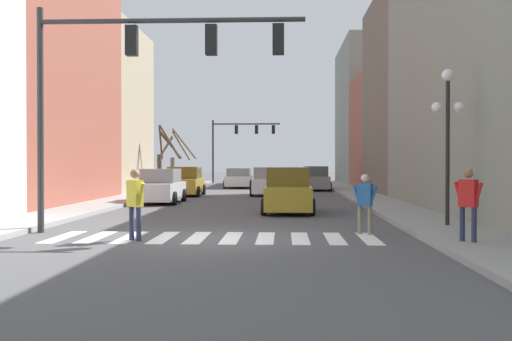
{
  "coord_description": "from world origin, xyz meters",
  "views": [
    {
      "loc": [
        1.8,
        -15.34,
        1.97
      ],
      "look_at": [
        -0.09,
        26.59,
        1.45
      ],
      "focal_mm": 42.0,
      "sensor_mm": 36.0,
      "label": 1
    }
  ],
  "objects_px": {
    "car_parked_left_far": "(288,191)",
    "street_tree_right_mid": "(163,159)",
    "traffic_signal_near": "(138,64)",
    "pedestrian_crossing_street": "(135,198)",
    "pedestrian_waiting_at_curb": "(365,199)",
    "car_parked_right_far": "(316,179)",
    "car_driving_away_lane": "(239,179)",
    "street_lamp_right_corner": "(448,115)",
    "car_parked_left_mid": "(268,182)",
    "traffic_signal_far": "(238,136)",
    "pedestrian_on_left_sidewalk": "(468,198)",
    "car_parked_right_mid": "(161,187)",
    "street_tree_left_mid": "(173,161)",
    "car_at_intersection": "(185,182)"
  },
  "relations": [
    {
      "from": "traffic_signal_far",
      "to": "car_parked_right_mid",
      "type": "distance_m",
      "value": 29.44
    },
    {
      "from": "pedestrian_waiting_at_curb",
      "to": "car_parked_left_far",
      "type": "bearing_deg",
      "value": 130.54
    },
    {
      "from": "car_parked_right_mid",
      "to": "street_tree_left_mid",
      "type": "height_order",
      "value": "street_tree_left_mid"
    },
    {
      "from": "car_parked_right_mid",
      "to": "street_tree_right_mid",
      "type": "height_order",
      "value": "street_tree_right_mid"
    },
    {
      "from": "car_parked_right_far",
      "to": "car_parked_left_far",
      "type": "bearing_deg",
      "value": 173.59
    },
    {
      "from": "traffic_signal_far",
      "to": "car_parked_left_mid",
      "type": "bearing_deg",
      "value": -80.88
    },
    {
      "from": "car_parked_left_mid",
      "to": "car_at_intersection",
      "type": "distance_m",
      "value": 5.06
    },
    {
      "from": "car_parked_right_mid",
      "to": "pedestrian_crossing_street",
      "type": "xyz_separation_m",
      "value": [
        2.23,
        -14.09,
        0.29
      ]
    },
    {
      "from": "traffic_signal_near",
      "to": "car_parked_right_mid",
      "type": "distance_m",
      "value": 13.23
    },
    {
      "from": "traffic_signal_near",
      "to": "pedestrian_crossing_street",
      "type": "distance_m",
      "value": 4.02
    },
    {
      "from": "car_parked_left_far",
      "to": "car_at_intersection",
      "type": "bearing_deg",
      "value": 27.3
    },
    {
      "from": "car_parked_left_far",
      "to": "car_parked_right_far",
      "type": "height_order",
      "value": "car_parked_left_far"
    },
    {
      "from": "pedestrian_on_left_sidewalk",
      "to": "street_tree_left_mid",
      "type": "height_order",
      "value": "street_tree_left_mid"
    },
    {
      "from": "car_parked_left_far",
      "to": "pedestrian_on_left_sidewalk",
      "type": "distance_m",
      "value": 10.72
    },
    {
      "from": "pedestrian_crossing_street",
      "to": "pedestrian_waiting_at_curb",
      "type": "distance_m",
      "value": 6.21
    },
    {
      "from": "car_parked_left_mid",
      "to": "traffic_signal_far",
      "type": "bearing_deg",
      "value": 9.12
    },
    {
      "from": "car_parked_right_far",
      "to": "street_tree_left_mid",
      "type": "relative_size",
      "value": 0.98
    },
    {
      "from": "pedestrian_on_left_sidewalk",
      "to": "street_tree_right_mid",
      "type": "relative_size",
      "value": 0.39
    },
    {
      "from": "car_parked_left_far",
      "to": "street_tree_right_mid",
      "type": "bearing_deg",
      "value": 27.81
    },
    {
      "from": "car_parked_right_mid",
      "to": "street_tree_right_mid",
      "type": "distance_m",
      "value": 10.55
    },
    {
      "from": "traffic_signal_near",
      "to": "street_tree_left_mid",
      "type": "xyz_separation_m",
      "value": [
        -4.41,
        29.15,
        -2.58
      ]
    },
    {
      "from": "traffic_signal_near",
      "to": "car_parked_right_mid",
      "type": "relative_size",
      "value": 1.7
    },
    {
      "from": "pedestrian_waiting_at_curb",
      "to": "street_tree_right_mid",
      "type": "relative_size",
      "value": 0.38
    },
    {
      "from": "traffic_signal_far",
      "to": "street_tree_right_mid",
      "type": "relative_size",
      "value": 1.52
    },
    {
      "from": "pedestrian_waiting_at_curb",
      "to": "traffic_signal_far",
      "type": "bearing_deg",
      "value": 123.89
    },
    {
      "from": "car_parked_right_far",
      "to": "pedestrian_on_left_sidewalk",
      "type": "height_order",
      "value": "pedestrian_on_left_sidewalk"
    },
    {
      "from": "traffic_signal_near",
      "to": "pedestrian_on_left_sidewalk",
      "type": "xyz_separation_m",
      "value": [
        8.33,
        -2.6,
        -3.59
      ]
    },
    {
      "from": "car_parked_left_far",
      "to": "street_tree_right_mid",
      "type": "xyz_separation_m",
      "value": [
        -8.14,
        15.44,
        1.37
      ]
    },
    {
      "from": "car_parked_left_far",
      "to": "car_parked_left_mid",
      "type": "height_order",
      "value": "car_parked_left_far"
    },
    {
      "from": "car_parked_left_far",
      "to": "traffic_signal_near",
      "type": "bearing_deg",
      "value": 149.84
    },
    {
      "from": "pedestrian_on_left_sidewalk",
      "to": "pedestrian_waiting_at_curb",
      "type": "bearing_deg",
      "value": 173.13
    },
    {
      "from": "pedestrian_crossing_street",
      "to": "pedestrian_on_left_sidewalk",
      "type": "bearing_deg",
      "value": -145.02
    },
    {
      "from": "pedestrian_on_left_sidewalk",
      "to": "street_tree_right_mid",
      "type": "distance_m",
      "value": 28.16
    },
    {
      "from": "traffic_signal_near",
      "to": "car_parked_right_mid",
      "type": "height_order",
      "value": "traffic_signal_near"
    },
    {
      "from": "car_parked_left_far",
      "to": "pedestrian_on_left_sidewalk",
      "type": "relative_size",
      "value": 2.77
    },
    {
      "from": "traffic_signal_far",
      "to": "street_tree_right_mid",
      "type": "distance_m",
      "value": 19.36
    },
    {
      "from": "car_driving_away_lane",
      "to": "street_lamp_right_corner",
      "type": "bearing_deg",
      "value": 15.8
    },
    {
      "from": "car_parked_left_mid",
      "to": "car_parked_right_mid",
      "type": "bearing_deg",
      "value": 145.03
    },
    {
      "from": "car_parked_left_far",
      "to": "street_tree_right_mid",
      "type": "relative_size",
      "value": 1.07
    },
    {
      "from": "traffic_signal_near",
      "to": "car_parked_right_far",
      "type": "height_order",
      "value": "traffic_signal_near"
    },
    {
      "from": "car_parked_right_far",
      "to": "pedestrian_on_left_sidewalk",
      "type": "distance_m",
      "value": 29.2
    },
    {
      "from": "car_parked_right_mid",
      "to": "car_parked_right_far",
      "type": "relative_size",
      "value": 1.0
    },
    {
      "from": "car_parked_left_far",
      "to": "pedestrian_waiting_at_curb",
      "type": "distance_m",
      "value": 7.62
    },
    {
      "from": "car_driving_away_lane",
      "to": "pedestrian_on_left_sidewalk",
      "type": "height_order",
      "value": "pedestrian_on_left_sidewalk"
    },
    {
      "from": "car_parked_right_mid",
      "to": "pedestrian_crossing_street",
      "type": "height_order",
      "value": "pedestrian_crossing_street"
    },
    {
      "from": "car_parked_left_far",
      "to": "car_parked_left_mid",
      "type": "bearing_deg",
      "value": 4.92
    },
    {
      "from": "traffic_signal_far",
      "to": "pedestrian_on_left_sidewalk",
      "type": "relative_size",
      "value": 3.92
    },
    {
      "from": "traffic_signal_near",
      "to": "pedestrian_waiting_at_curb",
      "type": "bearing_deg",
      "value": -0.27
    },
    {
      "from": "traffic_signal_near",
      "to": "street_tree_right_mid",
      "type": "xyz_separation_m",
      "value": [
        -3.9,
        22.75,
        -2.54
      ]
    },
    {
      "from": "traffic_signal_far",
      "to": "street_lamp_right_corner",
      "type": "distance_m",
      "value": 41.47
    }
  ]
}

